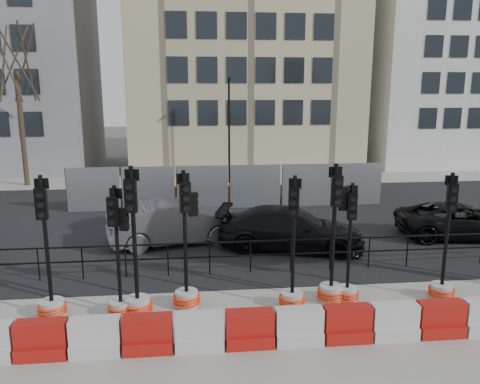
{
  "coord_description": "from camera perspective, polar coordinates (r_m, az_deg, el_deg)",
  "views": [
    {
      "loc": [
        -1.65,
        -11.69,
        5.28
      ],
      "look_at": [
        -0.12,
        3.0,
        2.07
      ],
      "focal_mm": 35.0,
      "sensor_mm": 36.0,
      "label": 1
    }
  ],
  "objects": [
    {
      "name": "traffic_signal_f",
      "position": [
        12.17,
        11.21,
        -9.32
      ],
      "size": [
        0.7,
        0.7,
        3.57
      ],
      "rotation": [
        0.0,
        0.0,
        -0.03
      ],
      "color": "#B9B9B4",
      "rests_on": "ground"
    },
    {
      "name": "traffic_signal_a",
      "position": [
        12.08,
        -22.12,
        -10.92
      ],
      "size": [
        0.68,
        0.68,
        3.43
      ],
      "rotation": [
        0.0,
        0.0,
        0.07
      ],
      "color": "#B9B9B4",
      "rests_on": "ground"
    },
    {
      "name": "traffic_signal_c",
      "position": [
        11.55,
        -12.5,
        -11.13
      ],
      "size": [
        0.71,
        0.71,
        3.63
      ],
      "rotation": [
        0.0,
        0.0,
        -0.13
      ],
      "color": "#B9B9B4",
      "rests_on": "ground"
    },
    {
      "name": "building_grey",
      "position": [
        35.91,
        -26.88,
        13.74
      ],
      "size": [
        11.0,
        9.06,
        14.0
      ],
      "color": "gray",
      "rests_on": "ground"
    },
    {
      "name": "tree_bare_far",
      "position": [
        28.78,
        -25.68,
        13.84
      ],
      "size": [
        2.0,
        2.0,
        9.0
      ],
      "color": "#473828",
      "rests_on": "ground"
    },
    {
      "name": "ground",
      "position": [
        12.93,
        1.97,
        -11.84
      ],
      "size": [
        120.0,
        120.0,
        0.0
      ],
      "primitive_type": "plane",
      "color": "#51514C",
      "rests_on": "ground"
    },
    {
      "name": "road",
      "position": [
        19.48,
        -0.86,
        -3.41
      ],
      "size": [
        40.0,
        14.0,
        0.03
      ],
      "primitive_type": "cube",
      "color": "black",
      "rests_on": "ground"
    },
    {
      "name": "car_d",
      "position": [
        18.9,
        25.46,
        -3.15
      ],
      "size": [
        3.23,
        5.12,
        1.28
      ],
      "primitive_type": "imported",
      "rotation": [
        0.0,
        0.0,
        1.45
      ],
      "color": "black",
      "rests_on": "ground"
    },
    {
      "name": "traffic_signal_b",
      "position": [
        11.57,
        -14.43,
        -11.13
      ],
      "size": [
        0.63,
        0.63,
        3.2
      ],
      "rotation": [
        0.0,
        0.0,
        -0.32
      ],
      "color": "#B9B9B4",
      "rests_on": "ground"
    },
    {
      "name": "traffic_signal_e",
      "position": [
        11.75,
        6.4,
        -10.81
      ],
      "size": [
        0.66,
        0.66,
        3.34
      ],
      "rotation": [
        0.0,
        0.0,
        -0.33
      ],
      "color": "#B9B9B4",
      "rests_on": "ground"
    },
    {
      "name": "car_c",
      "position": [
        15.92,
        6.2,
        -4.48
      ],
      "size": [
        4.35,
        5.86,
        1.42
      ],
      "primitive_type": "imported",
      "rotation": [
        0.0,
        0.0,
        1.32
      ],
      "color": "black",
      "rests_on": "ground"
    },
    {
      "name": "lamp_post_far",
      "position": [
        26.83,
        -1.34,
        7.87
      ],
      "size": [
        0.12,
        0.56,
        6.0
      ],
      "color": "black",
      "rests_on": "ground"
    },
    {
      "name": "kerb_railing",
      "position": [
        13.78,
        1.3,
        -7.2
      ],
      "size": [
        18.0,
        0.04,
        1.0
      ],
      "color": "black",
      "rests_on": "ground"
    },
    {
      "name": "building_white",
      "position": [
        38.59,
        23.88,
        15.31
      ],
      "size": [
        12.0,
        9.06,
        16.0
      ],
      "color": "silver",
      "rests_on": "ground"
    },
    {
      "name": "traffic_signal_h",
      "position": [
        13.2,
        23.52,
        -9.16
      ],
      "size": [
        0.65,
        0.65,
        3.32
      ],
      "rotation": [
        0.0,
        0.0,
        -0.25
      ],
      "color": "#B9B9B4",
      "rests_on": "ground"
    },
    {
      "name": "sidewalk_far",
      "position": [
        28.23,
        -2.48,
        1.5
      ],
      "size": [
        40.0,
        4.0,
        0.02
      ],
      "primitive_type": "cube",
      "color": "gray",
      "rests_on": "ground"
    },
    {
      "name": "traffic_signal_d",
      "position": [
        11.74,
        -6.52,
        -10.12
      ],
      "size": [
        0.68,
        0.68,
        3.46
      ],
      "rotation": [
        0.0,
        0.0,
        0.25
      ],
      "color": "#B9B9B4",
      "rests_on": "ground"
    },
    {
      "name": "sidewalk_near",
      "position": [
        10.29,
        4.38,
        -18.56
      ],
      "size": [
        40.0,
        6.0,
        0.02
      ],
      "primitive_type": "cube",
      "color": "gray",
      "rests_on": "ground"
    },
    {
      "name": "traffic_signal_g",
      "position": [
        12.35,
        13.01,
        -10.14
      ],
      "size": [
        0.61,
        0.61,
        3.09
      ],
      "rotation": [
        0.0,
        0.0,
        -0.18
      ],
      "color": "#B9B9B4",
      "rests_on": "ground"
    },
    {
      "name": "car_b",
      "position": [
        16.54,
        -7.85,
        -3.67
      ],
      "size": [
        3.79,
        5.43,
        1.54
      ],
      "primitive_type": "imported",
      "rotation": [
        0.0,
        0.0,
        1.81
      ],
      "color": "#56565C",
      "rests_on": "ground"
    },
    {
      "name": "barrier_row",
      "position": [
        10.29,
        4.2,
        -16.3
      ],
      "size": [
        14.65,
        0.5,
        0.8
      ],
      "color": "red",
      "rests_on": "ground"
    },
    {
      "name": "building_cream",
      "position": [
        34.07,
        0.26,
        18.54
      ],
      "size": [
        15.0,
        10.06,
        18.0
      ],
      "color": "beige",
      "rests_on": "ground"
    },
    {
      "name": "heras_fencing",
      "position": [
        22.03,
        -1.54,
        0.22
      ],
      "size": [
        14.33,
        1.72,
        2.0
      ],
      "color": "#95999E",
      "rests_on": "ground"
    }
  ]
}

